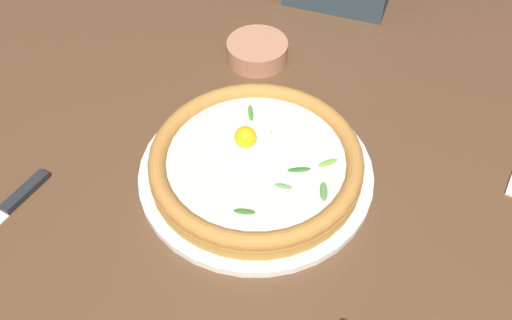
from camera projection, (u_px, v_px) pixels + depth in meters
The scene contains 5 objects.
ground_plane at pixel (276, 196), 0.79m from camera, with size 2.40×2.40×0.03m, color brown.
pizza_plate at pixel (256, 172), 0.79m from camera, with size 0.33×0.33×0.01m, color white.
pizza at pixel (256, 161), 0.77m from camera, with size 0.29×0.29×0.05m.
side_bowl at pixel (257, 51), 0.95m from camera, with size 0.10×0.10×0.03m, color #B77759.
table_knife at pixel (2, 214), 0.75m from camera, with size 0.03×0.23×0.01m.
Camera 1 is at (-0.20, 0.43, 0.61)m, focal length 39.62 mm.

